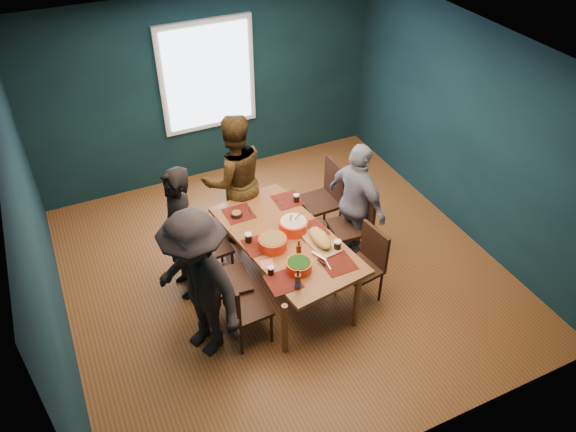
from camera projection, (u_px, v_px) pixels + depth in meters
name	position (u px, v px, depth m)	size (l,w,h in m)	color
room	(273.00, 166.00, 6.22)	(5.01, 5.01, 2.71)	#94542B
dining_table	(286.00, 242.00, 6.29)	(1.22, 2.04, 0.73)	brown
chair_left_far	(203.00, 243.00, 6.46)	(0.44, 0.44, 0.93)	black
chair_left_mid	(219.00, 277.00, 5.97)	(0.49, 0.49, 1.00)	black
chair_left_near	(241.00, 305.00, 5.72)	(0.43, 0.43, 0.90)	black
chair_right_far	(327.00, 194.00, 7.14)	(0.47, 0.47, 1.02)	black
chair_right_mid	(357.00, 219.00, 6.76)	(0.48, 0.48, 0.98)	black
chair_right_near	(366.00, 260.00, 6.24)	(0.48, 0.48, 0.93)	black
person_far_left	(180.00, 234.00, 6.14)	(0.60, 0.40, 1.65)	black
person_back	(234.00, 180.00, 6.91)	(0.84, 0.66, 1.73)	black
person_right	(357.00, 203.00, 6.66)	(0.92, 0.38, 1.57)	white
person_near_left	(198.00, 286.00, 5.45)	(1.13, 0.65, 1.75)	black
bowl_salad	(273.00, 242.00, 6.07)	(0.32, 0.32, 0.13)	red
bowl_dumpling	(293.00, 225.00, 6.30)	(0.33, 0.33, 0.31)	red
bowl_herbs	(299.00, 266.00, 5.79)	(0.27, 0.27, 0.12)	red
cutting_board	(320.00, 239.00, 6.12)	(0.32, 0.62, 0.14)	tan
small_bowl	(237.00, 214.00, 6.53)	(0.13, 0.13, 0.06)	black
beer_bottle_a	(298.00, 282.00, 5.57)	(0.07, 0.07, 0.25)	#4B230D
beer_bottle_b	(299.00, 250.00, 5.95)	(0.06, 0.06, 0.22)	#4B230D
cola_glass_a	(271.00, 270.00, 5.75)	(0.07, 0.07, 0.10)	black
cola_glass_b	(338.00, 245.00, 6.05)	(0.08, 0.08, 0.12)	black
cola_glass_c	(296.00, 198.00, 6.74)	(0.07, 0.07, 0.10)	black
cola_glass_d	(248.00, 238.00, 6.15)	(0.08, 0.08, 0.11)	black
napkin_a	(313.00, 223.00, 6.45)	(0.14, 0.14, 0.00)	#E26B5F
napkin_b	(267.00, 264.00, 5.90)	(0.14, 0.14, 0.00)	#E26B5F
napkin_c	(344.00, 266.00, 5.87)	(0.13, 0.13, 0.00)	#E26B5F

